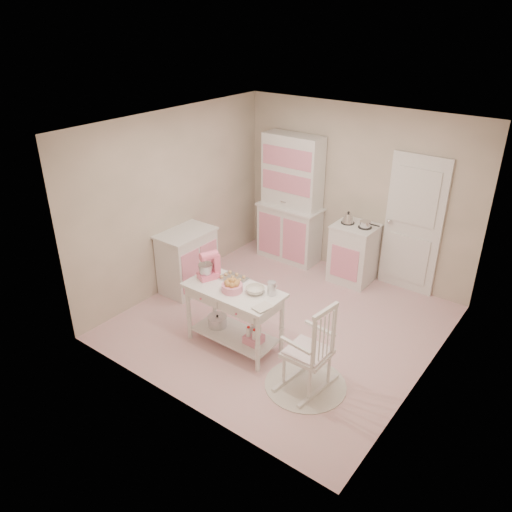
{
  "coord_description": "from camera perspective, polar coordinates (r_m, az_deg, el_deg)",
  "views": [
    {
      "loc": [
        3.1,
        -4.68,
        3.79
      ],
      "look_at": [
        -0.24,
        -0.26,
        1.02
      ],
      "focal_mm": 35.0,
      "sensor_mm": 36.0,
      "label": 1
    }
  ],
  "objects": [
    {
      "name": "work_table",
      "position": [
        6.15,
        -2.5,
        -6.98
      ],
      "size": [
        1.2,
        0.6,
        0.8
      ],
      "primitive_type": "cube",
      "color": "white",
      "rests_on": "ground"
    },
    {
      "name": "cookie_tray",
      "position": [
        6.14,
        -2.6,
        -2.59
      ],
      "size": [
        0.34,
        0.24,
        0.02
      ],
      "primitive_type": "cube",
      "color": "silver",
      "rests_on": "work_table"
    },
    {
      "name": "door",
      "position": [
        7.43,
        17.51,
        3.37
      ],
      "size": [
        0.82,
        0.05,
        2.04
      ],
      "primitive_type": "cube",
      "color": "white",
      "rests_on": "ground"
    },
    {
      "name": "lace_rug",
      "position": [
        5.8,
        5.67,
        -14.42
      ],
      "size": [
        0.92,
        0.92,
        0.01
      ],
      "primitive_type": "cylinder",
      "color": "white",
      "rests_on": "ground"
    },
    {
      "name": "hutch",
      "position": [
        8.04,
        3.95,
        6.47
      ],
      "size": [
        1.06,
        0.5,
        2.08
      ],
      "primitive_type": "cube",
      "color": "white",
      "rests_on": "ground"
    },
    {
      "name": "stand_mixer",
      "position": [
        6.11,
        -5.54,
        -1.1
      ],
      "size": [
        0.3,
        0.34,
        0.34
      ],
      "primitive_type": "cube",
      "rotation": [
        0.0,
        0.0,
        -0.41
      ],
      "color": "pink",
      "rests_on": "work_table"
    },
    {
      "name": "stove",
      "position": [
        7.69,
        11.08,
        0.34
      ],
      "size": [
        0.62,
        0.57,
        0.92
      ],
      "primitive_type": "cube",
      "color": "white",
      "rests_on": "ground"
    },
    {
      "name": "rocking_chair",
      "position": [
        5.46,
        5.93,
        -10.1
      ],
      "size": [
        0.56,
        0.77,
        1.1
      ],
      "primitive_type": "cube",
      "rotation": [
        0.0,
        0.0,
        -0.12
      ],
      "color": "white",
      "rests_on": "ground"
    },
    {
      "name": "bread_basket",
      "position": [
        5.87,
        -2.75,
        -3.64
      ],
      "size": [
        0.25,
        0.25,
        0.09
      ],
      "primitive_type": "cylinder",
      "color": "pink",
      "rests_on": "work_table"
    },
    {
      "name": "room_shell",
      "position": [
        6.01,
        3.33,
        5.6
      ],
      "size": [
        3.84,
        3.84,
        2.62
      ],
      "color": "pink",
      "rests_on": "ground"
    },
    {
      "name": "metal_pitcher",
      "position": [
        5.77,
        1.8,
        -3.72
      ],
      "size": [
        0.1,
        0.1,
        0.17
      ],
      "primitive_type": "cylinder",
      "color": "silver",
      "rests_on": "work_table"
    },
    {
      "name": "mixing_bowl",
      "position": [
        5.83,
        -0.1,
        -3.92
      ],
      "size": [
        0.23,
        0.23,
        0.07
      ],
      "primitive_type": "imported",
      "color": "silver",
      "rests_on": "work_table"
    },
    {
      "name": "recipe_book",
      "position": [
        5.61,
        0.21,
        -5.57
      ],
      "size": [
        0.2,
        0.24,
        0.02
      ],
      "primitive_type": "imported",
      "rotation": [
        0.0,
        0.0,
        -0.19
      ],
      "color": "silver",
      "rests_on": "work_table"
    },
    {
      "name": "base_cabinet",
      "position": [
        7.39,
        -7.85,
        -0.53
      ],
      "size": [
        0.54,
        0.84,
        0.92
      ],
      "primitive_type": "cube",
      "color": "white",
      "rests_on": "ground"
    }
  ]
}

